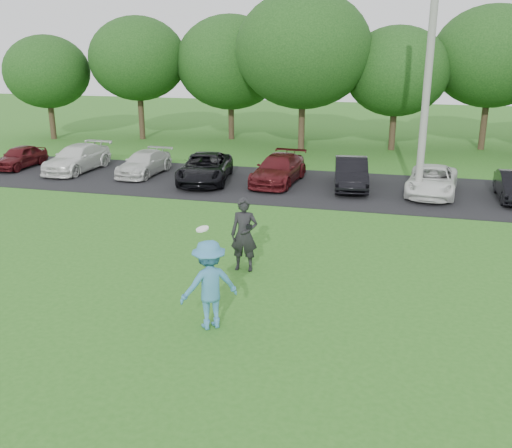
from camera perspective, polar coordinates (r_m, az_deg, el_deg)
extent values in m
plane|color=#2C681D|center=(12.45, -4.09, -10.50)|extent=(100.00, 100.00, 0.00)
cube|color=black|center=(24.36, 5.59, 3.70)|extent=(32.00, 6.50, 0.03)
cylinder|color=gray|center=(22.34, 16.92, 15.05)|extent=(0.28, 0.28, 10.25)
imported|color=teal|center=(12.17, -4.69, -6.06)|extent=(1.45, 1.35, 1.96)
cylinder|color=white|center=(11.81, -5.38, -0.50)|extent=(0.28, 0.27, 0.12)
imported|color=black|center=(15.16, -1.18, -1.06)|extent=(0.76, 0.52, 2.00)
cube|color=black|center=(14.85, -0.71, -0.26)|extent=(0.15, 0.11, 0.10)
imported|color=#4F1115|center=(30.21, -22.53, 6.23)|extent=(1.32, 3.16, 1.07)
imported|color=silver|center=(28.49, -17.47, 6.29)|extent=(1.89, 4.23, 1.20)
imported|color=silver|center=(26.92, -11.12, 5.98)|extent=(1.66, 3.71, 1.06)
imported|color=black|center=(25.13, -5.12, 5.61)|extent=(2.75, 4.68, 1.22)
imported|color=#4D1014|center=(24.79, 2.27, 5.49)|extent=(2.03, 4.29, 1.21)
imported|color=black|center=(24.24, 9.48, 5.03)|extent=(1.79, 3.94, 1.25)
imported|color=white|center=(23.97, 17.19, 4.16)|extent=(2.26, 4.19, 1.12)
cylinder|color=#38281C|center=(38.87, -19.70, 9.63)|extent=(0.36, 0.36, 2.20)
ellipsoid|color=#214C19|center=(38.61, -20.18, 14.10)|extent=(5.20, 5.20, 4.42)
cylinder|color=#38281C|center=(37.32, -11.38, 10.40)|extent=(0.36, 0.36, 2.70)
ellipsoid|color=#214C19|center=(37.06, -11.73, 15.89)|extent=(5.94, 5.94, 5.05)
cylinder|color=#38281C|center=(36.66, -2.49, 10.20)|extent=(0.36, 0.36, 2.20)
ellipsoid|color=#214C19|center=(36.37, -2.57, 15.84)|extent=(6.68, 6.68, 5.68)
cylinder|color=#38281C|center=(32.77, 4.57, 9.71)|extent=(0.36, 0.36, 2.70)
ellipsoid|color=#214C19|center=(32.46, 4.76, 16.95)|extent=(7.42, 7.42, 6.31)
cylinder|color=#38281C|center=(33.72, 13.49, 9.08)|extent=(0.36, 0.36, 2.20)
ellipsoid|color=#214C19|center=(33.42, 13.90, 14.61)|extent=(5.76, 5.76, 4.90)
cylinder|color=#38281C|center=(35.35, 21.79, 9.11)|extent=(0.36, 0.36, 2.70)
ellipsoid|color=#214C19|center=(35.07, 22.52, 15.21)|extent=(6.50, 6.50, 5.53)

